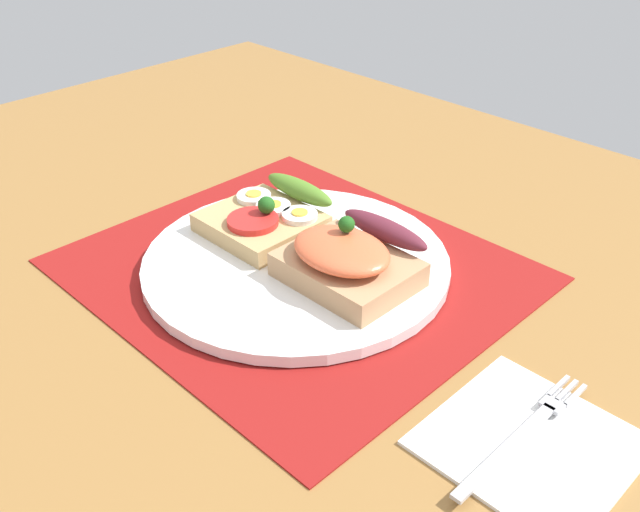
# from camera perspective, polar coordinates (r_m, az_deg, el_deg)

# --- Properties ---
(ground_plane) EXTENTS (1.20, 0.90, 0.03)m
(ground_plane) POSITION_cam_1_polar(r_m,az_deg,el_deg) (0.65, -1.86, -2.30)
(ground_plane) COLOR olive
(placemat) EXTENTS (0.37, 0.33, 0.00)m
(placemat) POSITION_cam_1_polar(r_m,az_deg,el_deg) (0.64, -1.89, -1.02)
(placemat) COLOR maroon
(placemat) RESTS_ON ground_plane
(plate) EXTENTS (0.27, 0.27, 0.01)m
(plate) POSITION_cam_1_polar(r_m,az_deg,el_deg) (0.64, -1.90, -0.52)
(plate) COLOR white
(plate) RESTS_ON placemat
(sandwich_egg_tomato) EXTENTS (0.10, 0.11, 0.04)m
(sandwich_egg_tomato) POSITION_cam_1_polar(r_m,az_deg,el_deg) (0.68, -4.16, 3.15)
(sandwich_egg_tomato) COLOR tan
(sandwich_egg_tomato) RESTS_ON plate
(sandwich_salmon) EXTENTS (0.11, 0.10, 0.06)m
(sandwich_salmon) POSITION_cam_1_polar(r_m,az_deg,el_deg) (0.60, 2.38, -0.19)
(sandwich_salmon) COLOR tan
(sandwich_salmon) RESTS_ON plate
(napkin) EXTENTS (0.12, 0.12, 0.01)m
(napkin) POSITION_cam_1_polar(r_m,az_deg,el_deg) (0.50, 16.32, -13.91)
(napkin) COLOR white
(napkin) RESTS_ON ground_plane
(fork) EXTENTS (0.02, 0.14, 0.00)m
(fork) POSITION_cam_1_polar(r_m,az_deg,el_deg) (0.50, 15.98, -13.17)
(fork) COLOR #B7B7BC
(fork) RESTS_ON napkin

